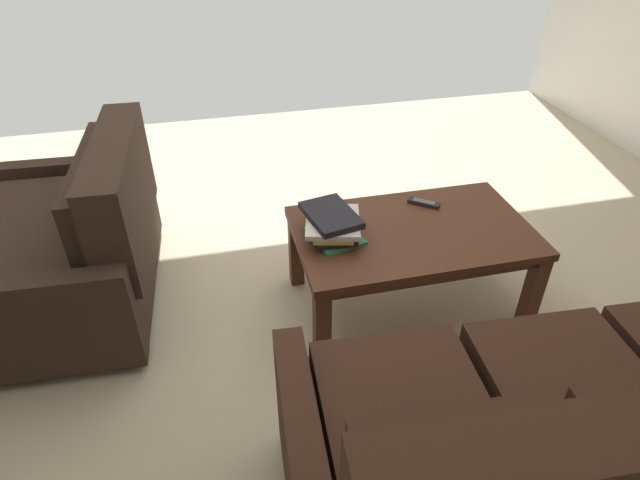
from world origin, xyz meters
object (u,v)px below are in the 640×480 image
at_px(coffee_table, 412,241).
at_px(tv_remote, 424,203).
at_px(book_stack, 333,224).
at_px(sofa_main, 585,450).
at_px(loveseat_near, 77,243).

relative_size(coffee_table, tv_remote, 7.33).
bearing_deg(coffee_table, book_stack, -4.39).
xyz_separation_m(sofa_main, book_stack, (0.50, -1.20, 0.14)).
xyz_separation_m(book_stack, tv_remote, (-0.52, -0.16, -0.05)).
distance_m(sofa_main, tv_remote, 1.37).
distance_m(coffee_table, book_stack, 0.41).
distance_m(sofa_main, book_stack, 1.31).
bearing_deg(coffee_table, sofa_main, 95.46).
relative_size(sofa_main, tv_remote, 12.32).
xyz_separation_m(sofa_main, tv_remote, (-0.02, -1.37, 0.08)).
distance_m(book_stack, tv_remote, 0.55).
bearing_deg(loveseat_near, tv_remote, 172.98).
height_order(book_stack, tv_remote, book_stack).
height_order(sofa_main, coffee_table, sofa_main).
distance_m(sofa_main, loveseat_near, 2.31).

